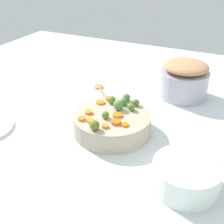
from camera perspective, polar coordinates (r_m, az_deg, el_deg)
name	(u,v)px	position (r m, az deg, el deg)	size (l,w,h in m)	color
tabletop	(101,139)	(1.14, -2.22, -5.22)	(2.40, 2.40, 0.02)	silver
serving_bowl_carrots	(112,123)	(1.14, 0.00, -2.13)	(0.30, 0.30, 0.08)	#B5A88E
metal_pot	(183,84)	(1.45, 13.62, 5.29)	(0.23, 0.23, 0.13)	#B5B4C4
stuffing_mound	(186,66)	(1.42, 14.04, 8.55)	(0.21, 0.21, 0.05)	tan
carrot_slice_0	(82,119)	(1.09, -5.85, -1.28)	(0.03, 0.03, 0.01)	orange
carrot_slice_1	(110,99)	(1.22, -0.41, 2.56)	(0.04, 0.04, 0.01)	orange
carrot_slice_2	(88,112)	(1.13, -4.56, -0.02)	(0.03, 0.03, 0.01)	orange
carrot_slice_3	(91,121)	(1.08, -4.12, -1.69)	(0.03, 0.03, 0.01)	orange
carrot_slice_4	(116,122)	(1.07, 0.86, -1.86)	(0.04, 0.04, 0.01)	orange
carrot_slice_5	(105,126)	(1.04, -1.34, -2.74)	(0.02, 0.02, 0.01)	orange
carrot_slice_6	(125,125)	(1.05, 2.47, -2.49)	(0.03, 0.03, 0.01)	orange
carrot_slice_7	(117,115)	(1.11, 1.06, -0.61)	(0.04, 0.04, 0.01)	orange
carrot_slice_8	(100,102)	(1.20, -2.25, 1.88)	(0.04, 0.04, 0.01)	orange
brussels_sprout_0	(105,115)	(1.09, -1.28, -0.56)	(0.03, 0.03, 0.03)	olive
brussels_sprout_1	(131,107)	(1.15, 3.77, 0.97)	(0.03, 0.03, 0.03)	#5A8126
brussels_sprout_2	(112,100)	(1.19, -0.05, 2.36)	(0.03, 0.03, 0.03)	#5D8833
brussels_sprout_3	(118,105)	(1.15, 1.24, 1.36)	(0.04, 0.04, 0.04)	#5B873F
brussels_sprout_4	(126,97)	(1.21, 2.79, 2.84)	(0.03, 0.03, 0.03)	#588931
brussels_sprout_5	(124,102)	(1.18, 2.28, 2.02)	(0.03, 0.03, 0.03)	#46843A
brussels_sprout_6	(136,102)	(1.18, 4.62, 1.85)	(0.03, 0.03, 0.03)	#5F6E35
brussels_sprout_7	(95,125)	(1.02, -3.39, -2.57)	(0.04, 0.04, 0.04)	#596D26
wooden_spoon	(101,90)	(1.48, -2.13, 4.19)	(0.21, 0.22, 0.01)	tan
casserole_dish	(186,176)	(0.92, 14.05, -11.90)	(0.20, 0.20, 0.09)	white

